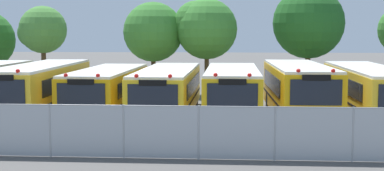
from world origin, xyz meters
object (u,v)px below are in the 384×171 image
at_px(school_bus_2, 107,90).
at_px(tree_3, 204,27).
at_px(tree_4, 307,23).
at_px(school_bus_4, 232,91).
at_px(school_bus_5, 298,89).
at_px(tree_1, 41,31).
at_px(school_bus_3, 168,90).
at_px(tree_2, 153,31).
at_px(school_bus_1, 41,88).
at_px(school_bus_6, 369,91).

relative_size(school_bus_2, tree_3, 1.45).
bearing_deg(tree_4, school_bus_4, -115.82).
xyz_separation_m(school_bus_4, tree_3, (-1.87, 9.83, 3.14)).
height_order(school_bus_5, tree_4, tree_4).
xyz_separation_m(tree_1, tree_3, (11.27, -0.59, 0.21)).
height_order(school_bus_3, tree_4, tree_4).
bearing_deg(school_bus_4, tree_2, -62.22).
xyz_separation_m(school_bus_3, tree_3, (1.31, 9.54, 3.16)).
relative_size(school_bus_5, tree_4, 1.36).
xyz_separation_m(school_bus_1, school_bus_6, (16.08, 0.23, -0.04)).
distance_m(school_bus_2, school_bus_5, 9.47).
distance_m(school_bus_1, tree_2, 11.42).
bearing_deg(school_bus_6, school_bus_3, -1.06).
distance_m(school_bus_6, tree_1, 22.43).
bearing_deg(school_bus_1, tree_4, -145.32).
bearing_deg(school_bus_4, tree_4, -115.71).
relative_size(school_bus_3, tree_1, 1.71).
bearing_deg(school_bus_6, school_bus_1, 0.61).
xyz_separation_m(school_bus_1, school_bus_5, (12.71, 0.33, 0.01)).
xyz_separation_m(school_bus_6, tree_1, (-19.72, 10.27, 2.89)).
distance_m(tree_3, tree_4, 6.87).
relative_size(school_bus_6, tree_1, 1.83).
relative_size(school_bus_1, school_bus_2, 1.10).
distance_m(school_bus_1, school_bus_6, 16.08).
height_order(school_bus_3, tree_3, tree_3).
relative_size(school_bus_1, tree_4, 1.43).
distance_m(school_bus_1, tree_1, 11.48).
height_order(school_bus_4, tree_2, tree_2).
height_order(school_bus_2, tree_2, tree_2).
relative_size(school_bus_1, school_bus_3, 1.00).
bearing_deg(school_bus_3, school_bus_2, -0.52).
distance_m(tree_1, tree_4, 18.13).
distance_m(tree_2, tree_4, 10.33).
height_order(school_bus_5, tree_2, tree_2).
distance_m(school_bus_5, tree_4, 10.73).
relative_size(school_bus_4, school_bus_5, 0.96).
distance_m(school_bus_1, school_bus_4, 9.50).
bearing_deg(tree_1, school_bus_2, -55.65).
distance_m(school_bus_3, tree_3, 10.14).
height_order(school_bus_1, school_bus_2, school_bus_1).
height_order(school_bus_4, tree_3, tree_3).
relative_size(school_bus_3, school_bus_6, 0.93).
xyz_separation_m(school_bus_1, school_bus_2, (3.25, 0.43, -0.12)).
bearing_deg(tree_1, school_bus_6, -27.51).
height_order(school_bus_2, school_bus_6, school_bus_6).
relative_size(tree_1, tree_3, 0.93).
xyz_separation_m(school_bus_1, tree_1, (-3.64, 10.51, 2.85)).
xyz_separation_m(school_bus_2, tree_3, (4.38, 9.49, 3.18)).
bearing_deg(school_bus_3, tree_3, -97.34).
distance_m(school_bus_1, school_bus_5, 12.72).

